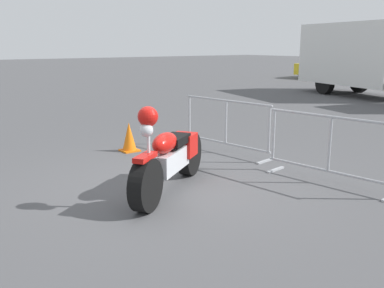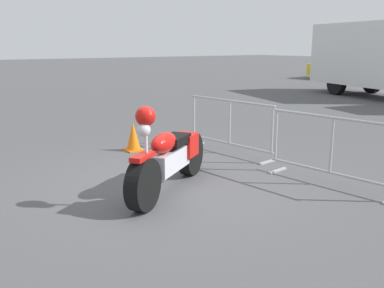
{
  "view_description": "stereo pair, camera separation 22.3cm",
  "coord_description": "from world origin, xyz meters",
  "px_view_note": "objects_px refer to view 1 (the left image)",
  "views": [
    {
      "loc": [
        5.18,
        -3.52,
        2.12
      ],
      "look_at": [
        0.18,
        0.26,
        0.65
      ],
      "focal_mm": 40.0,
      "sensor_mm": 36.0,
      "label": 1
    },
    {
      "loc": [
        5.31,
        -3.34,
        2.12
      ],
      "look_at": [
        0.18,
        0.26,
        0.65
      ],
      "focal_mm": 40.0,
      "sensor_mm": 36.0,
      "label": 2
    }
  ],
  "objects_px": {
    "motorcycle": "(170,157)",
    "parked_car_yellow": "(323,66)",
    "crowd_barrier_near": "(226,126)",
    "traffic_cone": "(129,137)",
    "crowd_barrier_far": "(329,149)",
    "box_truck": "(375,57)",
    "parked_car_silver": "(359,68)"
  },
  "relations": [
    {
      "from": "motorcycle",
      "to": "parked_car_yellow",
      "type": "xyz_separation_m",
      "value": [
        -12.3,
        20.35,
        0.21
      ]
    },
    {
      "from": "crowd_barrier_near",
      "to": "traffic_cone",
      "type": "height_order",
      "value": "crowd_barrier_near"
    },
    {
      "from": "traffic_cone",
      "to": "motorcycle",
      "type": "bearing_deg",
      "value": -15.44
    },
    {
      "from": "crowd_barrier_far",
      "to": "box_truck",
      "type": "height_order",
      "value": "box_truck"
    },
    {
      "from": "crowd_barrier_far",
      "to": "traffic_cone",
      "type": "bearing_deg",
      "value": -158.42
    },
    {
      "from": "motorcycle",
      "to": "parked_car_yellow",
      "type": "distance_m",
      "value": 23.78
    },
    {
      "from": "parked_car_silver",
      "to": "box_truck",
      "type": "bearing_deg",
      "value": -151.86
    },
    {
      "from": "parked_car_silver",
      "to": "traffic_cone",
      "type": "bearing_deg",
      "value": -167.15
    },
    {
      "from": "parked_car_silver",
      "to": "crowd_barrier_far",
      "type": "bearing_deg",
      "value": -156.38
    },
    {
      "from": "crowd_barrier_near",
      "to": "parked_car_silver",
      "type": "xyz_separation_m",
      "value": [
        -8.5,
        18.17,
        0.18
      ]
    },
    {
      "from": "box_truck",
      "to": "parked_car_yellow",
      "type": "bearing_deg",
      "value": 151.09
    },
    {
      "from": "crowd_barrier_far",
      "to": "parked_car_yellow",
      "type": "bearing_deg",
      "value": 126.55
    },
    {
      "from": "crowd_barrier_near",
      "to": "parked_car_yellow",
      "type": "xyz_separation_m",
      "value": [
        -11.1,
        18.21,
        0.17
      ]
    },
    {
      "from": "parked_car_yellow",
      "to": "parked_car_silver",
      "type": "height_order",
      "value": "parked_car_silver"
    },
    {
      "from": "parked_car_yellow",
      "to": "parked_car_silver",
      "type": "bearing_deg",
      "value": -98.2
    },
    {
      "from": "traffic_cone",
      "to": "parked_car_silver",
      "type": "bearing_deg",
      "value": 110.18
    },
    {
      "from": "crowd_barrier_near",
      "to": "traffic_cone",
      "type": "distance_m",
      "value": 1.96
    },
    {
      "from": "crowd_barrier_near",
      "to": "crowd_barrier_far",
      "type": "relative_size",
      "value": 1.0
    },
    {
      "from": "box_truck",
      "to": "parked_car_yellow",
      "type": "distance_m",
      "value": 10.82
    },
    {
      "from": "crowd_barrier_near",
      "to": "box_truck",
      "type": "relative_size",
      "value": 0.27
    },
    {
      "from": "motorcycle",
      "to": "box_truck",
      "type": "distance_m",
      "value": 13.74
    },
    {
      "from": "parked_car_yellow",
      "to": "box_truck",
      "type": "bearing_deg",
      "value": -140.64
    },
    {
      "from": "motorcycle",
      "to": "box_truck",
      "type": "relative_size",
      "value": 0.26
    },
    {
      "from": "crowd_barrier_near",
      "to": "parked_car_yellow",
      "type": "distance_m",
      "value": 21.33
    },
    {
      "from": "crowd_barrier_far",
      "to": "box_truck",
      "type": "xyz_separation_m",
      "value": [
        -5.65,
        10.81,
        1.08
      ]
    },
    {
      "from": "crowd_barrier_far",
      "to": "box_truck",
      "type": "distance_m",
      "value": 12.25
    },
    {
      "from": "crowd_barrier_near",
      "to": "parked_car_yellow",
      "type": "bearing_deg",
      "value": 121.37
    },
    {
      "from": "crowd_barrier_far",
      "to": "parked_car_silver",
      "type": "height_order",
      "value": "parked_car_silver"
    },
    {
      "from": "motorcycle",
      "to": "parked_car_silver",
      "type": "distance_m",
      "value": 22.51
    },
    {
      "from": "crowd_barrier_far",
      "to": "parked_car_yellow",
      "type": "height_order",
      "value": "parked_car_yellow"
    },
    {
      "from": "traffic_cone",
      "to": "box_truck",
      "type": "bearing_deg",
      "value": 99.12
    },
    {
      "from": "parked_car_silver",
      "to": "traffic_cone",
      "type": "height_order",
      "value": "parked_car_silver"
    }
  ]
}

